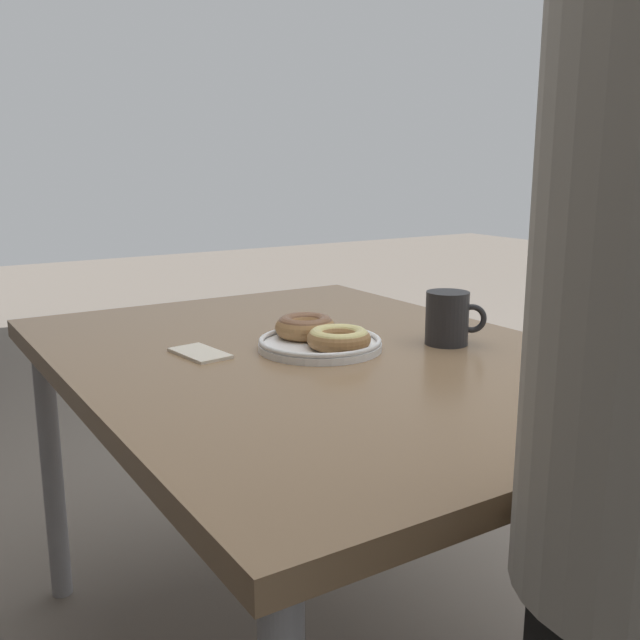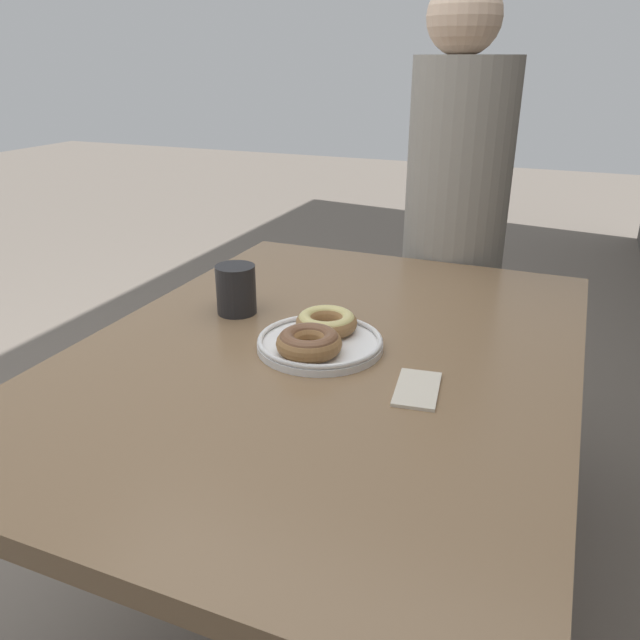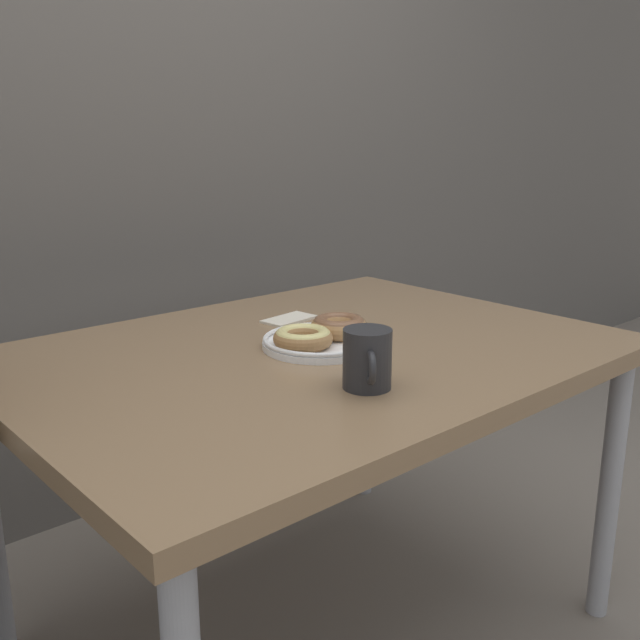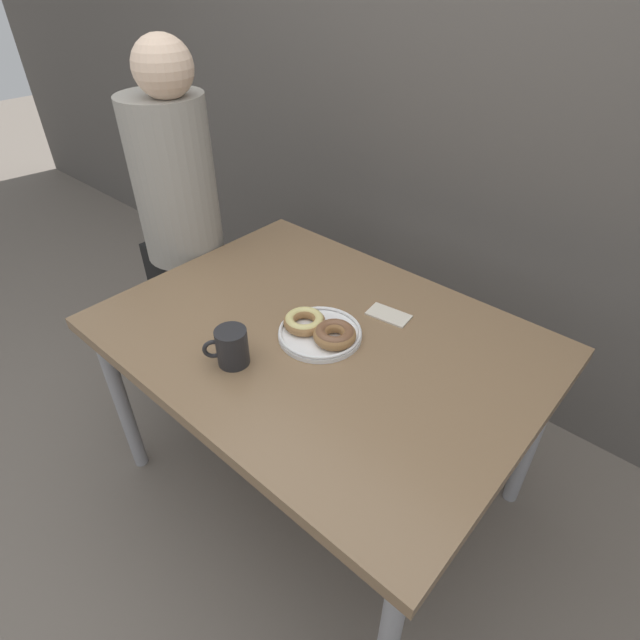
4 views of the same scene
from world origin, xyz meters
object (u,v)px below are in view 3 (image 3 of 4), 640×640
at_px(donut_plate, 321,336).
at_px(napkin, 289,319).
at_px(coffee_mug, 367,359).
at_px(dining_table, 313,375).

relative_size(donut_plate, napkin, 1.83).
distance_m(coffee_mug, napkin, 0.50).
distance_m(dining_table, coffee_mug, 0.30).
xyz_separation_m(dining_table, donut_plate, (0.01, -0.01, 0.09)).
bearing_deg(donut_plate, coffee_mug, -113.54).
relative_size(donut_plate, coffee_mug, 2.30).
height_order(dining_table, coffee_mug, coffee_mug).
relative_size(dining_table, donut_plate, 5.00).
bearing_deg(napkin, donut_plate, -112.10).
bearing_deg(donut_plate, napkin, 67.90).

